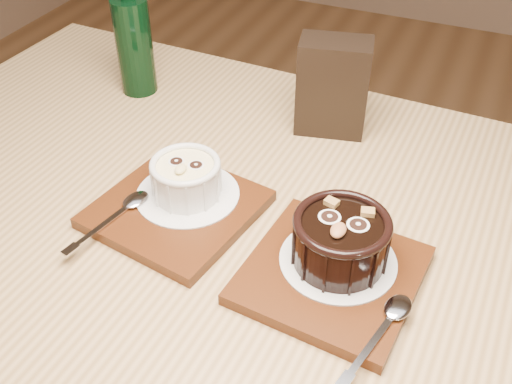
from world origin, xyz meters
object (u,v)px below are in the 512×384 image
at_px(tray_right, 331,275).
at_px(condiment_stand, 333,87).
at_px(ramekin_dark, 341,238).
at_px(green_bottle, 134,43).
at_px(ramekin_white, 186,177).
at_px(table, 254,292).
at_px(tray_left, 177,209).

relative_size(tray_right, condiment_stand, 1.29).
bearing_deg(ramekin_dark, green_bottle, 148.16).
distance_m(ramekin_white, green_bottle, 0.31).
distance_m(table, ramekin_dark, 0.18).
height_order(condiment_stand, green_bottle, green_bottle).
relative_size(tray_left, green_bottle, 0.84).
xyz_separation_m(ramekin_white, ramekin_dark, (0.21, -0.04, 0.01)).
distance_m(tray_left, tray_right, 0.21).
bearing_deg(green_bottle, tray_right, -33.43).
height_order(table, ramekin_white, ramekin_white).
bearing_deg(tray_left, ramekin_white, 79.61).
relative_size(ramekin_white, tray_right, 0.48).
bearing_deg(ramekin_white, tray_right, -20.43).
height_order(tray_right, green_bottle, green_bottle).
relative_size(tray_left, tray_right, 1.00).
bearing_deg(tray_right, ramekin_white, 166.02).
distance_m(table, ramekin_white, 0.17).
bearing_deg(tray_right, condiment_stand, 108.49).
distance_m(table, tray_left, 0.15).
bearing_deg(green_bottle, table, -38.83).
bearing_deg(ramekin_dark, condiment_stand, 109.75).
relative_size(tray_left, condiment_stand, 1.29).
relative_size(table, tray_right, 6.86).
xyz_separation_m(ramekin_dark, green_bottle, (-0.42, 0.26, 0.03)).
relative_size(ramekin_dark, condiment_stand, 0.76).
height_order(table, tray_left, tray_left).
bearing_deg(table, tray_right, -12.29).
relative_size(ramekin_white, ramekin_dark, 0.82).
height_order(tray_left, ramekin_dark, ramekin_dark).
bearing_deg(condiment_stand, ramekin_dark, -70.15).
xyz_separation_m(table, tray_left, (-0.11, 0.01, 0.10)).
bearing_deg(green_bottle, condiment_stand, 2.55).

